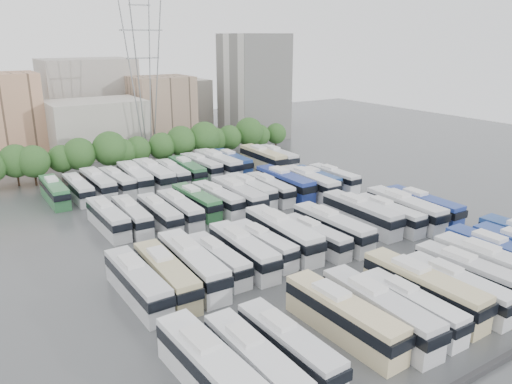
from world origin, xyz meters
TOP-DOWN VIEW (x-y plane):
  - ground at (0.00, 0.00)m, footprint 220.00×220.00m
  - parapet at (0.00, -33.00)m, footprint 56.00×0.50m
  - tree_line at (-0.35, 42.02)m, footprint 64.68×7.91m
  - city_buildings at (-7.46, 71.86)m, footprint 102.00×35.00m
  - apartment_tower at (34.00, 58.00)m, footprint 14.00×14.00m
  - electricity_pylon at (2.00, 50.00)m, footprint 9.00×6.91m
  - bus_r0_s0 at (-21.54, -23.56)m, footprint 3.51×13.23m
  - bus_r0_s1 at (-18.22, -24.22)m, footprint 2.70×11.87m
  - bus_r0_s2 at (-14.77, -23.84)m, footprint 2.87×11.56m
  - bus_r0_s4 at (-8.31, -23.08)m, footprint 3.32×13.02m
  - bus_r0_s5 at (-4.97, -24.13)m, footprint 3.19×13.03m
  - bus_r0_s6 at (-1.53, -24.87)m, footprint 2.53×11.16m
  - bus_r0_s7 at (1.60, -23.57)m, footprint 3.28×13.39m
  - bus_r0_s8 at (4.90, -24.95)m, footprint 2.63×11.77m
  - bus_r0_s9 at (8.35, -24.08)m, footprint 3.30×12.38m
  - bus_r0_s10 at (11.58, -24.58)m, footprint 3.51×13.47m
  - bus_r0_s11 at (14.87, -23.32)m, footprint 3.06×13.10m
  - bus_r1_s0 at (-21.31, -7.20)m, footprint 2.92×12.46m
  - bus_r1_s1 at (-18.25, -7.25)m, footprint 3.05×12.62m
  - bus_r1_s2 at (-14.97, -6.61)m, footprint 3.34×13.39m
  - bus_r1_s3 at (-11.64, -6.32)m, footprint 2.53×10.96m
  - bus_r1_s4 at (-8.32, -6.21)m, footprint 3.02×12.45m
  - bus_r1_s5 at (-5.09, -5.55)m, footprint 2.83×11.10m
  - bus_r1_s6 at (-1.82, -4.89)m, footprint 3.34×13.64m
  - bus_r1_s7 at (1.70, -7.00)m, footprint 2.81×10.95m
  - bus_r1_s8 at (4.97, -6.42)m, footprint 3.13×12.88m
  - bus_r1_s10 at (11.67, -4.66)m, footprint 2.90×13.16m
  - bus_r1_s11 at (15.09, -6.43)m, footprint 2.65×11.68m
  - bus_r1_s12 at (18.30, -6.62)m, footprint 3.56×13.33m
  - bus_r1_s13 at (21.58, -7.02)m, footprint 2.83×12.60m
  - bus_r2_s1 at (-18.14, 13.06)m, footprint 2.78×11.89m
  - bus_r2_s2 at (-15.06, 12.30)m, footprint 2.88×11.56m
  - bus_r2_s3 at (-11.58, 10.91)m, footprint 2.69×11.62m
  - bus_r2_s4 at (-8.36, 11.18)m, footprint 2.77×11.72m
  - bus_r2_s5 at (-4.83, 13.12)m, footprint 2.90×11.71m
  - bus_r2_s6 at (-1.66, 12.23)m, footprint 3.02×11.96m
  - bus_r2_s7 at (1.51, 11.36)m, footprint 3.20×13.19m
  - bus_r2_s8 at (4.83, 13.20)m, footprint 2.73×12.12m
  - bus_r2_s9 at (8.15, 12.58)m, footprint 2.94×11.67m
  - bus_r2_s10 at (11.45, 12.99)m, footprint 3.03×13.47m
  - bus_r2_s11 at (14.89, 10.88)m, footprint 3.17×13.20m
  - bus_r2_s12 at (18.12, 12.88)m, footprint 2.51×11.02m
  - bus_r2_s13 at (21.50, 12.19)m, footprint 2.58×11.09m
  - bus_r3_s0 at (-21.64, 29.84)m, footprint 2.56×11.73m
  - bus_r3_s1 at (-18.06, 29.36)m, footprint 2.58×11.35m
  - bus_r3_s2 at (-14.70, 29.92)m, footprint 2.98×12.42m
  - bus_r3_s3 at (-11.51, 29.76)m, footprint 3.15×11.83m
  - bus_r3_s4 at (-8.29, 30.10)m, footprint 3.44×13.02m
  - bus_r3_s5 at (-5.08, 29.43)m, footprint 2.99×13.52m
  - bus_r3_s6 at (-1.48, 29.58)m, footprint 3.13×11.84m
  - bus_r3_s7 at (1.65, 30.04)m, footprint 3.16×12.30m
  - bus_r3_s8 at (5.05, 31.14)m, footprint 3.20×12.32m
  - bus_r3_s9 at (8.32, 30.51)m, footprint 3.43×13.70m
  - bus_r3_s10 at (11.59, 30.95)m, footprint 2.93×12.39m
  - bus_r3_s12 at (18.09, 29.73)m, footprint 3.17×13.48m
  - bus_r3_s13 at (21.25, 29.40)m, footprint 3.17×12.43m

SIDE VIEW (x-z plane):
  - ground at x=0.00m, z-range 0.00..0.00m
  - parapet at x=0.00m, z-range 0.00..0.50m
  - bus_r1_s7 at x=1.70m, z-range -0.03..3.38m
  - bus_r1_s3 at x=-11.64m, z-range -0.03..3.40m
  - bus_r2_s12 at x=18.12m, z-range -0.03..3.42m
  - bus_r1_s5 at x=-5.09m, z-range -0.03..3.42m
  - bus_r2_s13 at x=21.50m, z-range -0.03..3.44m
  - bus_r0_s6 at x=-1.53m, z-range -0.03..3.46m
  - bus_r3_s1 at x=-18.06m, z-range -0.03..3.52m
  - bus_r0_s2 at x=-14.77m, z-range -0.03..3.57m
  - bus_r2_s2 at x=-15.06m, z-range -0.03..3.57m
  - bus_r2_s9 at x=8.15m, z-range -0.03..3.60m
  - bus_r2_s3 at x=-11.58m, z-range -0.03..3.60m
  - bus_r2_s5 at x=-4.83m, z-range -0.03..3.62m
  - bus_r1_s11 at x=15.09m, z-range -0.03..3.63m
  - bus_r2_s4 at x=-8.36m, z-range -0.03..3.63m
  - bus_r3_s3 at x=-11.51m, z-range -0.03..3.64m
  - bus_r3_s0 at x=-21.64m, z-range -0.03..3.65m
  - bus_r3_s6 at x=-1.48m, z-range -0.03..3.65m
  - bus_r0_s8 at x=4.90m, z-range -0.03..3.65m
  - bus_r0_s1 at x=-18.22m, z-range -0.03..3.68m
  - bus_r2_s1 at x=-18.14m, z-range -0.03..3.68m
  - bus_r2_s6 at x=-1.66m, z-range -0.03..3.69m
  - bus_r2_s8 at x=4.83m, z-range -0.03..3.76m
  - bus_r3_s7 at x=1.65m, z-range -0.03..3.79m
  - bus_r3_s8 at x=5.05m, z-range -0.03..3.80m
  - bus_r0_s9 at x=8.35m, z-range -0.03..3.81m
  - bus_r3_s13 at x=21.25m, z-range -0.04..3.84m
  - bus_r3_s10 at x=11.59m, z-range -0.04..3.84m
  - bus_r3_s2 at x=-14.70m, z-range -0.04..3.84m
  - bus_r1_s4 at x=-8.32m, z-range -0.04..3.85m
  - bus_r1_s0 at x=-21.31m, z-range -0.04..3.86m
  - bus_r1_s1 at x=-18.25m, z-range -0.04..3.90m
  - bus_r1_s13 at x=21.58m, z-range -0.04..3.91m
  - bus_r1_s8 at x=4.97m, z-range -0.04..3.98m
  - bus_r3_s4 at x=-8.29m, z-range -0.04..4.01m
  - bus_r0_s4 at x=-8.31m, z-range -0.04..4.02m
  - bus_r0_s5 at x=-4.97m, z-range -0.04..4.03m
  - bus_r0_s11 at x=14.87m, z-range -0.04..4.06m
  - bus_r0_s0 at x=-21.54m, z-range -0.04..4.07m
  - bus_r2_s7 at x=1.51m, z-range -0.04..4.08m
  - bus_r2_s11 at x=14.89m, z-range -0.04..4.09m
  - bus_r1_s10 at x=11.67m, z-range -0.04..4.09m
  - bus_r1_s12 at x=18.30m, z-range -0.04..4.10m
  - bus_r1_s2 at x=-14.97m, z-range -0.04..4.14m
  - bus_r0_s7 at x=1.60m, z-range -0.04..4.14m
  - bus_r0_s10 at x=11.58m, z-range -0.04..4.15m
  - bus_r3_s12 at x=18.09m, z-range -0.04..4.18m
  - bus_r2_s10 at x=11.45m, z-range -0.04..4.18m
  - bus_r3_s5 at x=-5.08m, z-range -0.04..4.20m
  - bus_r1_s6 at x=-1.82m, z-range -0.04..4.22m
  - bus_r3_s9 at x=8.32m, z-range -0.04..4.23m
  - tree_line at x=-0.35m, z-range 0.27..8.68m
  - city_buildings at x=-7.46m, z-range -2.13..17.87m
  - apartment_tower at x=34.00m, z-range 0.00..26.00m
  - electricity_pylon at x=2.00m, z-range 1.75..35.57m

